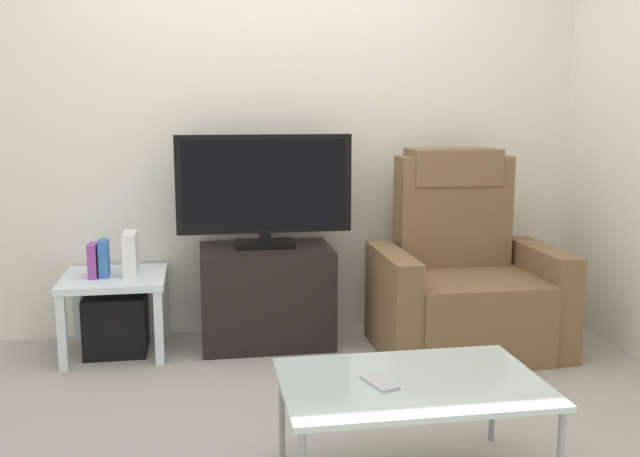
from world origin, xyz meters
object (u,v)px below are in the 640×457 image
side_table (115,287)px  cell_phone (380,382)px  book_leftmost (93,260)px  recliner_armchair (463,280)px  tv_stand (266,295)px  television (265,188)px  book_middle (104,258)px  game_console (131,253)px  coffee_table (411,387)px  subwoofer_box (116,323)px

side_table → cell_phone: bearing=-56.9°
cell_phone → book_leftmost: bearing=108.2°
recliner_armchair → book_leftmost: size_ratio=6.03×
tv_stand → side_table: 0.82m
television → book_middle: 0.93m
book_middle → tv_stand: bearing=2.5°
cell_phone → game_console: bearing=103.0°
coffee_table → book_middle: bearing=127.4°
subwoofer_box → recliner_armchair: bearing=-6.7°
book_leftmost → cell_phone: bearing=-54.2°
television → coffee_table: bearing=-77.9°
recliner_armchair → side_table: 1.89m
game_console → cell_phone: (0.96, -1.62, -0.15)m
television → recliner_armchair: size_ratio=0.89×
television → game_console: size_ratio=4.20×
tv_stand → television: bearing=90.0°
game_console → coffee_table: size_ratio=0.25×
coffee_table → tv_stand: bearing=102.2°
side_table → subwoofer_box: bearing=180.0°
book_leftmost → coffee_table: 2.03m
recliner_armchair → book_middle: (-1.92, 0.20, 0.15)m
tv_stand → coffee_table: tv_stand is taller
recliner_armchair → cell_phone: bearing=-132.7°
television → cell_phone: (0.23, -1.65, -0.49)m
subwoofer_box → game_console: game_console is taller
television → subwoofer_box: television is taller
tv_stand → subwoofer_box: (-0.82, -0.02, -0.11)m
tv_stand → book_middle: size_ratio=3.65×
coffee_table → cell_phone: bearing=-174.0°
recliner_armchair → book_middle: 1.94m
recliner_armchair → cell_phone: (-0.83, -1.39, 0.02)m
book_middle → game_console: 0.14m
game_console → coffee_table: (1.08, -1.61, -0.18)m
tv_stand → television: (-0.00, 0.02, 0.60)m
recliner_armchair → side_table: size_ratio=2.00×
tv_stand → game_console: 0.77m
subwoofer_box → coffee_table: bearing=-53.9°
television → subwoofer_box: 1.08m
side_table → subwoofer_box: size_ratio=1.68×
book_leftmost → game_console: 0.19m
tv_stand → book_leftmost: 0.95m
side_table → book_middle: size_ratio=2.74×
book_leftmost → book_middle: (0.05, 0.00, 0.01)m
book_leftmost → game_console: size_ratio=0.78×
book_middle → coffee_table: (1.21, -1.58, -0.16)m
recliner_armchair → television: bearing=154.4°
tv_stand → book_leftmost: size_ratio=4.02×
game_console → cell_phone: 1.89m
cell_phone → side_table: bearing=105.4°
side_table → book_leftmost: 0.19m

